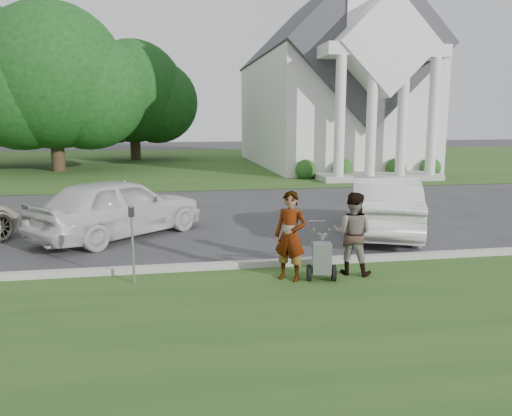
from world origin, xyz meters
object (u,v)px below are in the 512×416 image
object	(u,v)px
person_right	(352,234)
tree_left	(53,83)
striping_cart	(322,259)
person_left	(290,237)
car_b	(119,207)
car_d	(384,205)
parking_meter_near	(132,235)
church	(329,74)
tree_back	(133,96)

from	to	relation	value
person_right	tree_left	bearing A→B (deg)	-36.15
striping_cart	person_right	distance (m)	0.87
person_left	car_b	bearing A→B (deg)	166.81
car_d	person_left	bearing A→B (deg)	66.44
striping_cart	person_left	world-z (taller)	person_left
striping_cart	parking_meter_near	distance (m)	3.58
striping_cart	car_b	world-z (taller)	car_b
car_b	car_d	distance (m)	7.04
church	tree_back	distance (m)	14.77
person_left	car_d	size ratio (longest dim) A/B	0.36
parking_meter_near	car_b	xyz separation A→B (m)	(-0.62, 3.97, -0.15)
parking_meter_near	car_b	distance (m)	4.02
striping_cart	person_right	size ratio (longest dim) A/B	0.69
tree_back	person_left	distance (m)	30.97
person_left	parking_meter_near	size ratio (longest dim) A/B	1.15
church	striping_cart	distance (m)	25.44
car_b	car_d	world-z (taller)	car_b
church	tree_left	bearing A→B (deg)	-176.21
person_left	car_b	size ratio (longest dim) A/B	0.37
church	parking_meter_near	size ratio (longest dim) A/B	16.16
tree_back	car_b	size ratio (longest dim) A/B	2.07
tree_left	person_right	world-z (taller)	tree_left
church	striping_cart	world-z (taller)	church
tree_left	car_d	world-z (taller)	tree_left
church	tree_back	size ratio (longest dim) A/B	2.51
striping_cart	person_left	distance (m)	0.73
tree_back	parking_meter_near	world-z (taller)	tree_back
parking_meter_near	car_b	bearing A→B (deg)	98.92
person_left	parking_meter_near	distance (m)	2.95
person_right	car_d	bearing A→B (deg)	-93.37
church	striping_cart	bearing A→B (deg)	-108.03
car_b	church	bearing A→B (deg)	-73.28
person_right	car_b	size ratio (longest dim) A/B	0.35
striping_cart	person_left	size ratio (longest dim) A/B	0.66
parking_meter_near	person_left	bearing A→B (deg)	-5.88
tree_back	parking_meter_near	size ratio (longest dim) A/B	6.44
parking_meter_near	person_right	bearing A→B (deg)	-1.83
striping_cart	parking_meter_near	xyz separation A→B (m)	(-3.51, 0.44, 0.51)
church	car_b	distance (m)	23.13
striping_cart	parking_meter_near	world-z (taller)	parking_meter_near
person_left	person_right	distance (m)	1.31
person_right	parking_meter_near	distance (m)	4.24
person_left	car_d	distance (m)	4.89
person_left	church	bearing A→B (deg)	107.66
tree_left	car_b	xyz separation A→B (m)	(5.19, -18.08, -4.32)
car_d	tree_back	bearing A→B (deg)	-51.96
striping_cart	person_right	world-z (taller)	person_right
car_b	parking_meter_near	bearing A→B (deg)	147.25
tree_left	striping_cart	bearing A→B (deg)	-67.48
person_left	car_b	distance (m)	5.56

